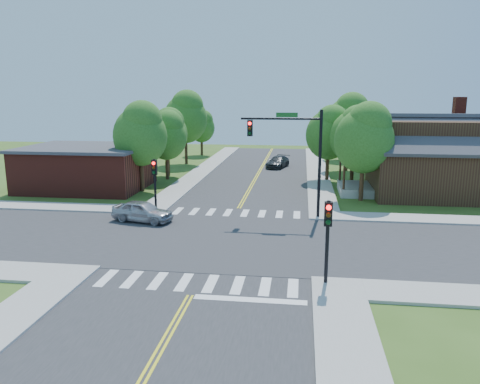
# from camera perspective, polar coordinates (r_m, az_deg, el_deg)

# --- Properties ---
(ground) EXTENTS (100.00, 100.00, 0.00)m
(ground) POSITION_cam_1_polar(r_m,az_deg,el_deg) (26.78, -2.30, -5.94)
(ground) COLOR #39561B
(ground) RESTS_ON ground
(road_ns) EXTENTS (10.00, 90.00, 0.04)m
(road_ns) POSITION_cam_1_polar(r_m,az_deg,el_deg) (26.77, -2.31, -5.90)
(road_ns) COLOR #2D2D30
(road_ns) RESTS_ON ground
(road_ew) EXTENTS (90.00, 10.00, 0.04)m
(road_ew) POSITION_cam_1_polar(r_m,az_deg,el_deg) (26.77, -2.31, -5.89)
(road_ew) COLOR #2D2D30
(road_ew) RESTS_ON ground
(intersection_patch) EXTENTS (10.20, 10.20, 0.06)m
(intersection_patch) POSITION_cam_1_polar(r_m,az_deg,el_deg) (26.78, -2.30, -5.94)
(intersection_patch) COLOR #2D2D30
(intersection_patch) RESTS_ON ground
(sidewalk_ne) EXTENTS (40.00, 40.00, 0.14)m
(sidewalk_ne) POSITION_cam_1_polar(r_m,az_deg,el_deg) (43.25, 22.70, 0.16)
(sidewalk_ne) COLOR #9E9B93
(sidewalk_ne) RESTS_ON ground
(sidewalk_nw) EXTENTS (40.00, 40.00, 0.14)m
(sidewalk_nw) POSITION_cam_1_polar(r_m,az_deg,el_deg) (46.36, -18.45, 1.22)
(sidewalk_nw) COLOR #9E9B93
(sidewalk_nw) RESTS_ON ground
(crosswalk_north) EXTENTS (8.85, 2.00, 0.01)m
(crosswalk_north) POSITION_cam_1_polar(r_m,az_deg,el_deg) (32.65, -0.45, -2.55)
(crosswalk_north) COLOR white
(crosswalk_north) RESTS_ON ground
(crosswalk_south) EXTENTS (8.85, 2.00, 0.01)m
(crosswalk_south) POSITION_cam_1_polar(r_m,az_deg,el_deg) (21.06, -5.24, -10.97)
(crosswalk_south) COLOR white
(crosswalk_south) RESTS_ON ground
(centerline) EXTENTS (0.30, 90.00, 0.01)m
(centerline) POSITION_cam_1_polar(r_m,az_deg,el_deg) (26.76, -2.31, -5.85)
(centerline) COLOR yellow
(centerline) RESTS_ON ground
(stop_bar) EXTENTS (4.60, 0.45, 0.09)m
(stop_bar) POSITION_cam_1_polar(r_m,az_deg,el_deg) (19.43, 1.23, -13.11)
(stop_bar) COLOR white
(stop_bar) RESTS_ON ground
(signal_mast_ne) EXTENTS (5.30, 0.42, 7.20)m
(signal_mast_ne) POSITION_cam_1_polar(r_m,az_deg,el_deg) (30.87, 6.62, 5.61)
(signal_mast_ne) COLOR black
(signal_mast_ne) RESTS_ON ground
(signal_pole_se) EXTENTS (0.34, 0.42, 3.80)m
(signal_pole_se) POSITION_cam_1_polar(r_m,az_deg,el_deg) (20.29, 10.65, -4.19)
(signal_pole_se) COLOR black
(signal_pole_se) RESTS_ON ground
(signal_pole_nw) EXTENTS (0.34, 0.42, 3.80)m
(signal_pole_nw) POSITION_cam_1_polar(r_m,az_deg,el_deg) (32.74, -10.37, 1.98)
(signal_pole_nw) COLOR black
(signal_pole_nw) RESTS_ON ground
(house_ne) EXTENTS (13.05, 8.80, 7.11)m
(house_ne) POSITION_cam_1_polar(r_m,az_deg,el_deg) (41.05, 22.67, 4.19)
(house_ne) COLOR #321A11
(house_ne) RESTS_ON ground
(building_nw) EXTENTS (10.40, 8.40, 3.73)m
(building_nw) POSITION_cam_1_polar(r_m,az_deg,el_deg) (43.05, -18.18, 2.90)
(building_nw) COLOR maroon
(building_nw) RESTS_ON ground
(tree_e_a) EXTENTS (4.51, 4.29, 7.67)m
(tree_e_a) POSITION_cam_1_polar(r_m,az_deg,el_deg) (36.91, 15.03, 6.59)
(tree_e_a) COLOR #382314
(tree_e_a) RESTS_ON ground
(tree_e_b) EXTENTS (4.26, 4.05, 7.24)m
(tree_e_b) POSITION_cam_1_polar(r_m,az_deg,el_deg) (43.02, 13.82, 6.98)
(tree_e_b) COLOR #382314
(tree_e_b) RESTS_ON ground
(tree_e_c) EXTENTS (4.92, 4.67, 8.36)m
(tree_e_c) POSITION_cam_1_polar(r_m,az_deg,el_deg) (51.33, 13.17, 8.60)
(tree_e_c) COLOR #382314
(tree_e_c) RESTS_ON ground
(tree_e_d) EXTENTS (4.01, 3.81, 6.82)m
(tree_e_d) POSITION_cam_1_polar(r_m,az_deg,el_deg) (60.08, 12.34, 8.12)
(tree_e_d) COLOR #382314
(tree_e_d) RESTS_ON ground
(tree_w_a) EXTENTS (4.52, 4.29, 7.68)m
(tree_w_a) POSITION_cam_1_polar(r_m,az_deg,el_deg) (40.13, -12.01, 7.15)
(tree_w_a) COLOR #382314
(tree_w_a) RESTS_ON ground
(tree_w_b) EXTENTS (4.06, 3.85, 6.89)m
(tree_w_b) POSITION_cam_1_polar(r_m,az_deg,el_deg) (47.37, -8.80, 7.34)
(tree_w_b) COLOR #382314
(tree_w_b) RESTS_ON ground
(tree_w_c) EXTENTS (5.08, 4.83, 8.64)m
(tree_w_c) POSITION_cam_1_polar(r_m,az_deg,el_deg) (55.24, -6.61, 9.24)
(tree_w_c) COLOR #382314
(tree_w_c) RESTS_ON ground
(tree_w_d) EXTENTS (3.55, 3.38, 6.04)m
(tree_w_d) POSITION_cam_1_polar(r_m,az_deg,el_deg) (63.25, -4.66, 8.07)
(tree_w_d) COLOR #382314
(tree_w_d) RESTS_ON ground
(tree_house) EXTENTS (4.24, 4.03, 7.21)m
(tree_house) POSITION_cam_1_polar(r_m,az_deg,el_deg) (44.81, 10.86, 7.28)
(tree_house) COLOR #382314
(tree_house) RESTS_ON ground
(tree_bldg) EXTENTS (3.94, 3.75, 6.71)m
(tree_bldg) POSITION_cam_1_polar(r_m,az_deg,el_deg) (45.47, -8.92, 6.99)
(tree_bldg) COLOR #382314
(tree_bldg) RESTS_ON ground
(car_silver) EXTENTS (3.39, 4.73, 1.37)m
(car_silver) POSITION_cam_1_polar(r_m,az_deg,el_deg) (31.00, -11.81, -2.38)
(car_silver) COLOR #ACADB3
(car_silver) RESTS_ON ground
(car_dgrey) EXTENTS (3.94, 5.19, 1.25)m
(car_dgrey) POSITION_cam_1_polar(r_m,az_deg,el_deg) (52.61, 4.63, 3.63)
(car_dgrey) COLOR #2C2E31
(car_dgrey) RESTS_ON ground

